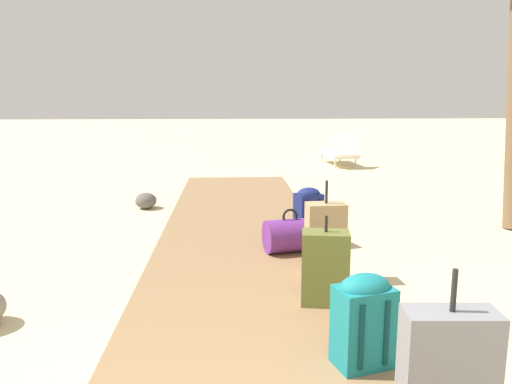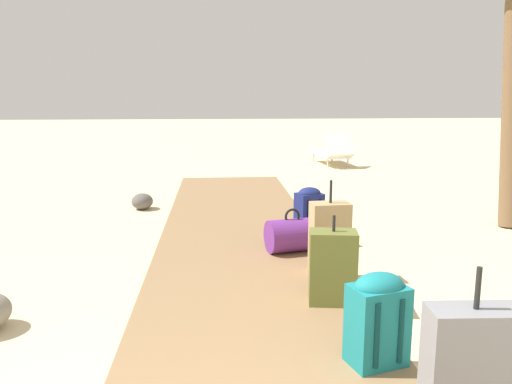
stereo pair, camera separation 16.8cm
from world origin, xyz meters
name	(u,v)px [view 2 (the right image)]	position (x,y,z in m)	size (l,w,h in m)	color
ground_plane	(246,278)	(0.00, 3.53, 0.00)	(60.00, 60.00, 0.00)	beige
boardwalk	(241,246)	(0.00, 4.41, 0.04)	(1.81, 8.82, 0.08)	olive
duffel_bag_purple	(292,235)	(0.50, 4.05, 0.25)	(0.57, 0.44, 0.45)	#6B2D84
suitcase_olive	(333,267)	(0.62, 2.73, 0.37)	(0.39, 0.27, 0.69)	olive
suitcase_tan	(330,238)	(0.75, 3.41, 0.40)	(0.36, 0.24, 0.84)	tan
backpack_teal	(378,317)	(0.68, 1.81, 0.38)	(0.38, 0.31, 0.57)	#197A7F
suitcase_grey	(470,384)	(0.83, 0.99, 0.43)	(0.40, 0.20, 0.88)	slate
backpack_navy	(309,212)	(0.76, 4.49, 0.39)	(0.33, 0.30, 0.58)	navy
lounge_chair	(332,151)	(2.48, 10.91, 0.33)	(0.75, 1.59, 0.79)	white
rock_left_near	(142,201)	(-1.36, 6.49, 0.12)	(0.31, 0.33, 0.24)	#5B5651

